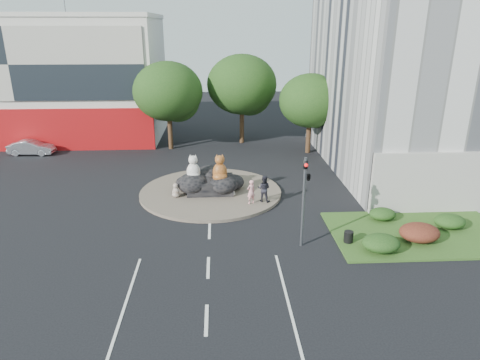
# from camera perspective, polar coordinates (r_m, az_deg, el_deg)

# --- Properties ---
(ground) EXTENTS (120.00, 120.00, 0.00)m
(ground) POSITION_cam_1_polar(r_m,az_deg,el_deg) (21.60, -4.26, -11.57)
(ground) COLOR black
(ground) RESTS_ON ground
(roundabout_island) EXTENTS (10.00, 10.00, 0.20)m
(roundabout_island) POSITION_cam_1_polar(r_m,az_deg,el_deg) (30.54, -3.92, -1.59)
(roundabout_island) COLOR brown
(roundabout_island) RESTS_ON ground
(rock_plinth) EXTENTS (3.20, 2.60, 0.90)m
(rock_plinth) POSITION_cam_1_polar(r_m,az_deg,el_deg) (30.35, -3.95, -0.62)
(rock_plinth) COLOR black
(rock_plinth) RESTS_ON roundabout_island
(shophouse_block) EXTENTS (25.20, 12.30, 17.40)m
(shophouse_block) POSITION_cam_1_polar(r_m,az_deg,el_deg) (50.20, -25.34, 12.23)
(shophouse_block) COLOR beige
(shophouse_block) RESTS_ON ground
(grass_verge) EXTENTS (10.00, 6.00, 0.12)m
(grass_verge) POSITION_cam_1_polar(r_m,az_deg,el_deg) (26.72, 22.73, -6.55)
(grass_verge) COLOR #2B501A
(grass_verge) RESTS_ON ground
(tree_left) EXTENTS (6.46, 6.46, 8.27)m
(tree_left) POSITION_cam_1_polar(r_m,az_deg,el_deg) (41.19, -9.46, 11.23)
(tree_left) COLOR #382314
(tree_left) RESTS_ON ground
(tree_mid) EXTENTS (6.84, 6.84, 8.76)m
(tree_mid) POSITION_cam_1_polar(r_m,az_deg,el_deg) (42.94, 0.34, 12.25)
(tree_mid) COLOR #382314
(tree_mid) RESTS_ON ground
(tree_right) EXTENTS (5.70, 5.70, 7.30)m
(tree_right) POSITION_cam_1_polar(r_m,az_deg,el_deg) (39.96, 9.43, 10.07)
(tree_right) COLOR #382314
(tree_right) RESTS_ON ground
(hedge_near_green) EXTENTS (2.00, 1.60, 0.90)m
(hedge_near_green) POSITION_cam_1_polar(r_m,az_deg,el_deg) (23.70, 18.29, -8.00)
(hedge_near_green) COLOR #153611
(hedge_near_green) RESTS_ON grass_verge
(hedge_red) EXTENTS (2.20, 1.76, 0.99)m
(hedge_red) POSITION_cam_1_polar(r_m,az_deg,el_deg) (25.47, 22.81, -6.48)
(hedge_red) COLOR #451212
(hedge_red) RESTS_ON grass_verge
(hedge_mid_green) EXTENTS (1.80, 1.44, 0.81)m
(hedge_mid_green) POSITION_cam_1_polar(r_m,az_deg,el_deg) (27.84, 26.17, -4.96)
(hedge_mid_green) COLOR #153611
(hedge_mid_green) RESTS_ON grass_verge
(hedge_back_green) EXTENTS (1.60, 1.28, 0.72)m
(hedge_back_green) POSITION_cam_1_polar(r_m,az_deg,el_deg) (27.44, 18.46, -4.32)
(hedge_back_green) COLOR #153611
(hedge_back_green) RESTS_ON grass_verge
(traffic_light) EXTENTS (0.44, 1.24, 5.00)m
(traffic_light) POSITION_cam_1_polar(r_m,az_deg,el_deg) (22.26, 8.83, -0.41)
(traffic_light) COLOR #595B60
(traffic_light) RESTS_ON ground
(street_lamp) EXTENTS (2.34, 0.22, 8.06)m
(street_lamp) POSITION_cam_1_polar(r_m,az_deg,el_deg) (29.87, 21.33, 5.55)
(street_lamp) COLOR #595B60
(street_lamp) RESTS_ON ground
(cat_white) EXTENTS (1.30, 1.18, 1.85)m
(cat_white) POSITION_cam_1_polar(r_m,az_deg,el_deg) (29.77, -6.24, 1.70)
(cat_white) COLOR beige
(cat_white) RESTS_ON rock_plinth
(cat_tabby) EXTENTS (1.18, 1.03, 1.93)m
(cat_tabby) POSITION_cam_1_polar(r_m,az_deg,el_deg) (29.46, -2.70, 1.68)
(cat_tabby) COLOR #A85F23
(cat_tabby) RESTS_ON rock_plinth
(kitten_calico) EXTENTS (0.80, 0.80, 1.01)m
(kitten_calico) POSITION_cam_1_polar(r_m,az_deg,el_deg) (29.50, -8.57, -1.30)
(kitten_calico) COLOR silver
(kitten_calico) RESTS_ON roundabout_island
(kitten_white) EXTENTS (0.59, 0.56, 0.79)m
(kitten_white) POSITION_cam_1_polar(r_m,az_deg,el_deg) (29.42, -1.12, -1.37)
(kitten_white) COLOR white
(kitten_white) RESTS_ON roundabout_island
(pedestrian_pink) EXTENTS (0.71, 0.64, 1.63)m
(pedestrian_pink) POSITION_cam_1_polar(r_m,az_deg,el_deg) (27.99, 1.48, -1.58)
(pedestrian_pink) COLOR pink
(pedestrian_pink) RESTS_ON roundabout_island
(pedestrian_dark) EXTENTS (1.06, 0.94, 1.80)m
(pedestrian_dark) POSITION_cam_1_polar(r_m,az_deg,el_deg) (28.32, 3.20, -1.16)
(pedestrian_dark) COLOR #22212A
(pedestrian_dark) RESTS_ON roundabout_island
(parked_car) EXTENTS (4.12, 1.61, 1.34)m
(parked_car) POSITION_cam_1_polar(r_m,az_deg,el_deg) (44.01, -26.05, 3.91)
(parked_car) COLOR #B1B3BA
(parked_car) RESTS_ON ground
(litter_bin) EXTENTS (0.61, 0.61, 0.63)m
(litter_bin) POSITION_cam_1_polar(r_m,az_deg,el_deg) (24.20, 14.27, -7.34)
(litter_bin) COLOR black
(litter_bin) RESTS_ON grass_verge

